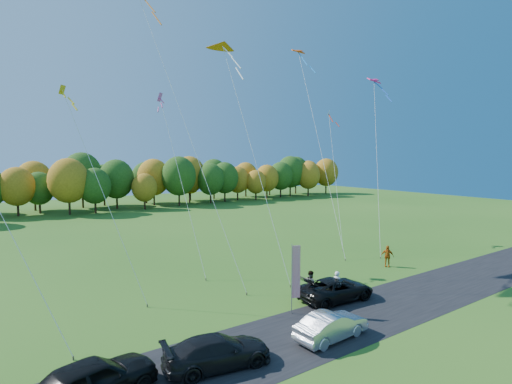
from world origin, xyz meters
TOP-DOWN VIEW (x-y plane):
  - ground at (0.00, 0.00)m, footprint 160.00×160.00m
  - asphalt_strip at (0.00, -4.00)m, footprint 90.00×6.00m
  - tree_line at (0.00, 55.00)m, footprint 116.00×12.00m
  - black_suv at (1.58, -1.33)m, footprint 5.70×2.95m
  - silver_sedan at (-2.92, -5.30)m, footprint 4.54×1.79m
  - dark_truck_a at (-9.39, -4.29)m, footprint 5.42×2.94m
  - dark_truck_b at (-14.81, -3.75)m, footprint 5.64×3.31m
  - person_tailgate_a at (1.87, -1.13)m, footprint 0.65×0.81m
  - person_tailgate_b at (0.64, 0.18)m, footprint 0.94×1.07m
  - person_east at (11.46, 1.93)m, footprint 1.06×1.17m
  - feather_flag at (-2.24, -1.48)m, footprint 0.55×0.25m
  - kite_delta_blue at (-4.86, 8.60)m, footprint 5.48×12.25m
  - kite_parafoil_orange at (12.72, 12.23)m, footprint 7.28×14.12m
  - kite_delta_red at (0.65, 9.19)m, footprint 2.79×10.79m
  - kite_parafoil_rainbow at (16.60, 7.38)m, footprint 8.41×7.33m
  - kite_diamond_yellow at (-11.39, 7.25)m, footprint 4.32×5.35m
  - kite_diamond_green at (-16.74, 3.37)m, footprint 4.37×6.78m
  - kite_diamond_white at (14.26, 11.09)m, footprint 3.73×6.12m
  - kite_diamond_pink at (-4.27, 10.75)m, footprint 1.73×6.89m

SIDE VIEW (x-z plane):
  - ground at x=0.00m, z-range 0.00..0.00m
  - tree_line at x=0.00m, z-range -5.00..5.00m
  - asphalt_strip at x=0.00m, z-range 0.00..0.01m
  - silver_sedan at x=-2.92m, z-range 0.00..1.47m
  - dark_truck_a at x=-9.39m, z-range 0.00..1.49m
  - black_suv at x=1.58m, z-range 0.00..1.53m
  - dark_truck_b at x=-14.81m, z-range 0.00..1.80m
  - person_tailgate_b at x=0.64m, z-range 0.00..1.85m
  - person_east at x=11.46m, z-range 0.00..1.92m
  - person_tailgate_a at x=1.87m, z-range 0.00..1.93m
  - feather_flag at x=-2.24m, z-range 0.50..4.94m
  - kite_diamond_green at x=-16.74m, z-range -0.20..10.96m
  - kite_diamond_yellow at x=-11.39m, z-range -0.19..14.70m
  - kite_diamond_white at x=14.26m, z-range -0.19..15.35m
  - kite_diamond_pink at x=-4.27m, z-range -0.18..15.56m
  - kite_parafoil_rainbow at x=16.60m, z-range -0.18..19.01m
  - kite_parafoil_orange at x=12.72m, z-range -0.19..23.35m
  - kite_delta_blue at x=-4.86m, z-range -0.50..25.15m
  - kite_delta_red at x=0.65m, z-range 3.62..25.02m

